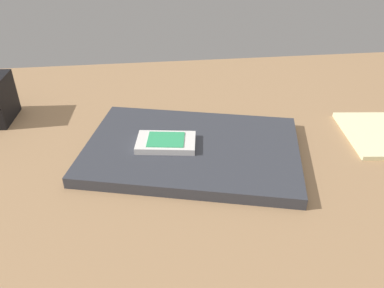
# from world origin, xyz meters

# --- Properties ---
(desk_surface) EXTENTS (1.20, 0.80, 0.03)m
(desk_surface) POSITION_xyz_m (0.00, 0.00, 0.01)
(desk_surface) COLOR #9E7751
(desk_surface) RESTS_ON ground
(laptop_closed) EXTENTS (0.40, 0.32, 0.02)m
(laptop_closed) POSITION_xyz_m (-0.05, -0.05, 0.04)
(laptop_closed) COLOR #33353D
(laptop_closed) RESTS_ON desk_surface
(cell_phone_on_laptop) EXTENTS (0.10, 0.07, 0.01)m
(cell_phone_on_laptop) POSITION_xyz_m (-0.09, -0.04, 0.05)
(cell_phone_on_laptop) COLOR silver
(cell_phone_on_laptop) RESTS_ON laptop_closed
(notepad) EXTENTS (0.15, 0.17, 0.01)m
(notepad) POSITION_xyz_m (0.30, -0.03, 0.03)
(notepad) COLOR #F2EDB2
(notepad) RESTS_ON desk_surface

